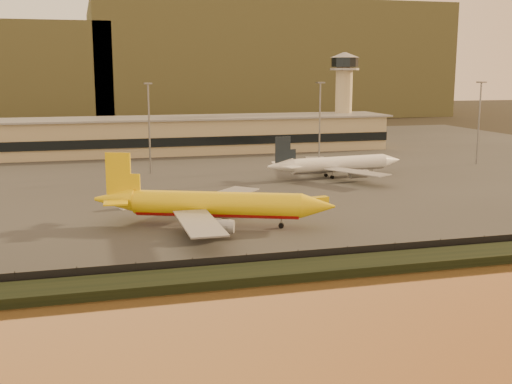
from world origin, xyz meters
TOP-DOWN VIEW (x-y plane):
  - ground at (0.00, 0.00)m, footprint 900.00×900.00m
  - embankment at (0.00, -17.00)m, footprint 320.00×7.00m
  - tarmac at (0.00, 95.00)m, footprint 320.00×220.00m
  - perimeter_fence at (0.00, -13.00)m, footprint 300.00×0.05m
  - terminal_building at (-14.52, 125.55)m, footprint 202.00×25.00m
  - control_tower at (70.00, 131.00)m, footprint 11.20×11.20m
  - apron_light_masts at (15.00, 75.00)m, footprint 152.20×12.20m
  - distant_hills at (-20.74, 340.00)m, footprint 470.00×160.00m
  - dhl_cargo_jet at (-5.44, 14.37)m, footprint 43.89×41.52m
  - white_narrowbody_jet at (38.31, 60.41)m, footprint 40.96×39.68m
  - gse_vehicle_yellow at (20.77, 27.32)m, footprint 4.18×2.43m
  - gse_vehicle_white at (-19.32, 34.44)m, footprint 4.31×3.05m

SIDE VIEW (x-z plane):
  - ground at x=0.00m, z-range 0.00..0.00m
  - tarmac at x=0.00m, z-range 0.00..0.20m
  - embankment at x=0.00m, z-range 0.00..1.40m
  - gse_vehicle_yellow at x=20.77m, z-range 0.20..1.97m
  - gse_vehicle_white at x=-19.32m, z-range 0.20..1.97m
  - perimeter_fence at x=0.00m, z-range 0.20..2.40m
  - white_narrowbody_jet at x=38.31m, z-range -2.17..9.60m
  - dhl_cargo_jet at x=-5.44m, z-range -2.55..11.10m
  - terminal_building at x=-14.52m, z-range -0.05..12.55m
  - apron_light_masts at x=15.00m, z-range 3.00..28.40m
  - control_tower at x=70.00m, z-range 3.91..39.41m
  - distant_hills at x=-20.74m, z-range -3.61..66.39m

